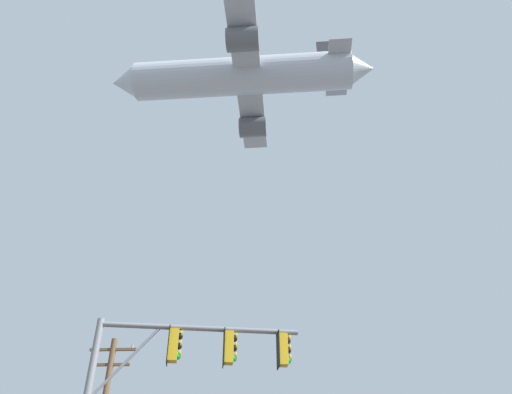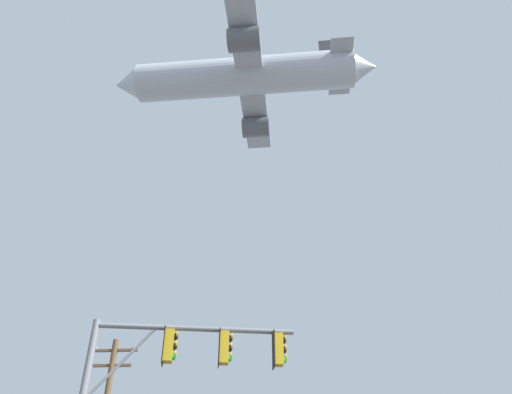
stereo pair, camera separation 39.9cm
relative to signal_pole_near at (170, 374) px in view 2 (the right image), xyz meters
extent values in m
cylinder|color=slate|center=(0.61, 0.10, 1.30)|extent=(5.62, 1.05, 0.15)
cylinder|color=slate|center=(-1.35, -0.22, 0.26)|extent=(1.75, 0.36, 2.12)
cube|color=gold|center=(2.96, 0.48, 0.77)|extent=(0.31, 0.36, 0.90)
cylinder|color=gold|center=(2.96, 0.48, 1.28)|extent=(0.05, 0.05, 0.12)
cube|color=black|center=(2.82, 0.45, 0.77)|extent=(0.10, 0.46, 1.04)
sphere|color=black|center=(3.10, 0.50, 1.04)|extent=(0.20, 0.20, 0.20)
cylinder|color=gold|center=(3.17, 0.51, 1.10)|extent=(0.07, 0.21, 0.21)
sphere|color=black|center=(3.10, 0.50, 0.76)|extent=(0.20, 0.20, 0.20)
cylinder|color=gold|center=(3.17, 0.51, 0.82)|extent=(0.07, 0.21, 0.21)
sphere|color=green|center=(3.10, 0.50, 0.48)|extent=(0.20, 0.20, 0.20)
cylinder|color=gold|center=(3.17, 0.51, 0.54)|extent=(0.07, 0.21, 0.21)
cube|color=gold|center=(1.42, 0.23, 0.77)|extent=(0.31, 0.36, 0.90)
cylinder|color=gold|center=(1.42, 0.23, 1.28)|extent=(0.05, 0.05, 0.12)
cube|color=black|center=(1.28, 0.21, 0.77)|extent=(0.10, 0.46, 1.04)
sphere|color=black|center=(1.56, 0.25, 1.04)|extent=(0.20, 0.20, 0.20)
cylinder|color=gold|center=(1.63, 0.26, 1.10)|extent=(0.07, 0.21, 0.21)
sphere|color=black|center=(1.56, 0.25, 0.76)|extent=(0.20, 0.20, 0.20)
cylinder|color=gold|center=(1.63, 0.26, 0.82)|extent=(0.07, 0.21, 0.21)
sphere|color=green|center=(1.56, 0.25, 0.48)|extent=(0.20, 0.20, 0.20)
cylinder|color=gold|center=(1.63, 0.26, 0.54)|extent=(0.07, 0.21, 0.21)
cube|color=gold|center=(-0.12, -0.02, 0.77)|extent=(0.31, 0.36, 0.90)
cylinder|color=gold|center=(-0.12, -0.02, 1.28)|extent=(0.05, 0.05, 0.12)
cube|color=black|center=(-0.26, -0.04, 0.77)|extent=(0.10, 0.46, 1.04)
sphere|color=black|center=(0.02, 0.00, 1.04)|extent=(0.20, 0.20, 0.20)
cylinder|color=gold|center=(0.09, 0.01, 1.10)|extent=(0.07, 0.21, 0.21)
sphere|color=black|center=(0.02, 0.00, 0.76)|extent=(0.20, 0.20, 0.20)
cylinder|color=gold|center=(0.09, 0.01, 0.82)|extent=(0.07, 0.21, 0.21)
sphere|color=green|center=(0.02, 0.00, 0.48)|extent=(0.20, 0.20, 0.20)
cylinder|color=gold|center=(0.09, 0.01, 0.54)|extent=(0.07, 0.21, 0.21)
cube|color=brown|center=(-4.84, 9.18, 3.63)|extent=(2.20, 0.12, 0.12)
cube|color=brown|center=(-4.84, 9.18, 2.93)|extent=(1.80, 0.12, 0.12)
cylinder|color=gray|center=(-5.74, 9.18, 3.75)|extent=(0.10, 0.10, 0.18)
cylinder|color=gray|center=(-3.94, 9.18, 3.75)|extent=(0.10, 0.10, 0.18)
cylinder|color=#B7BCC6|center=(0.23, 18.82, 33.29)|extent=(20.99, 4.53, 3.71)
cone|color=#B7BCC6|center=(-11.35, 19.28, 33.29)|extent=(2.69, 3.62, 3.52)
cone|color=#B7BCC6|center=(11.70, 18.37, 33.29)|extent=(2.44, 3.24, 3.15)
cube|color=#A8ADB7|center=(0.81, 18.80, 32.74)|extent=(3.33, 19.79, 0.42)
cylinder|color=#595B60|center=(0.59, 13.29, 31.62)|extent=(2.86, 2.19, 2.09)
cylinder|color=#595B60|center=(1.03, 24.31, 31.62)|extent=(2.86, 2.19, 2.09)
cube|color=#333338|center=(9.27, 18.47, 35.38)|extent=(3.25, 0.41, 4.40)
cube|color=#A8ADB7|center=(9.50, 18.46, 33.64)|extent=(2.36, 7.03, 0.23)
camera|label=1|loc=(2.68, -13.69, -3.71)|focal=34.63mm
camera|label=2|loc=(3.07, -13.67, -3.71)|focal=34.63mm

